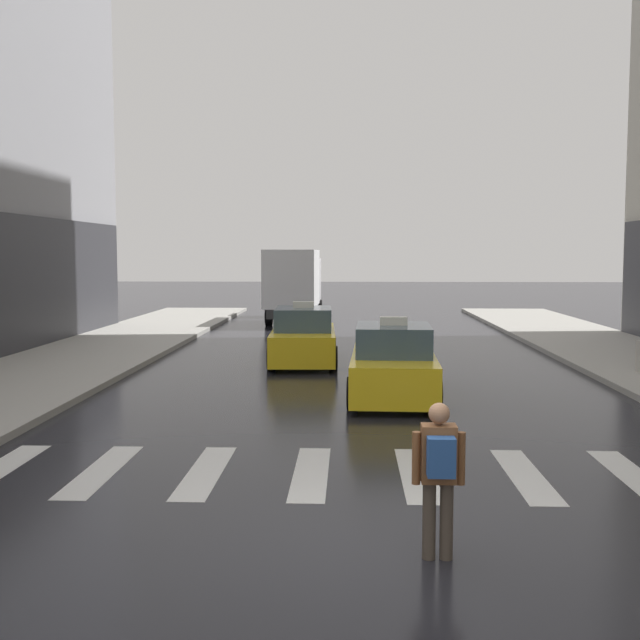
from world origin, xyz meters
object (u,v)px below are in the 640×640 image
taxi_lead (393,365)px  pedestrian_with_backpack (439,469)px  taxi_second (303,338)px  box_truck (294,283)px

taxi_lead → pedestrian_with_backpack: 9.11m
taxi_lead → taxi_second: (-2.31, 5.34, 0.00)m
taxi_second → pedestrian_with_backpack: taxi_second is taller
box_truck → taxi_lead: bearing=-79.2°
taxi_second → box_truck: bearing=95.3°
taxi_lead → pedestrian_with_backpack: bearing=-90.3°
box_truck → pedestrian_with_backpack: 27.72m
box_truck → pedestrian_with_backpack: box_truck is taller
taxi_lead → box_truck: bearing=100.8°
taxi_second → box_truck: box_truck is taller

